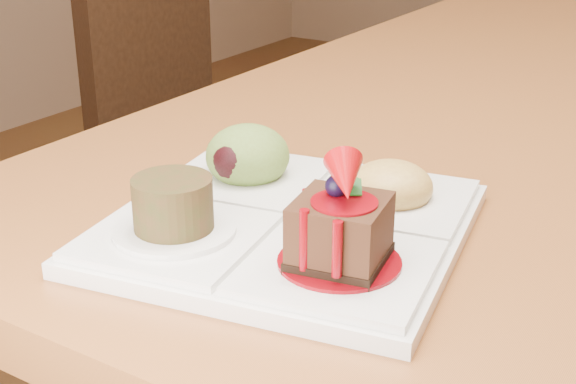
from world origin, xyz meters
The scene contains 2 objects.
chair_left centered at (-0.84, -0.02, 0.47)m, with size 0.40×0.40×0.83m.
sampler_plate centered at (-0.19, -0.70, 0.77)m, with size 0.29×0.29×0.10m.
Camera 1 is at (0.10, -1.16, 1.01)m, focal length 50.00 mm.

